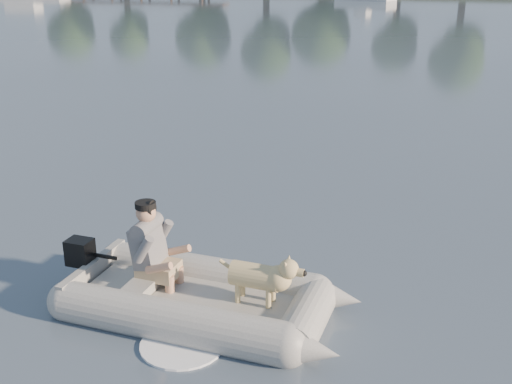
% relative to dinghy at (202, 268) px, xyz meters
% --- Properties ---
extents(water, '(160.00, 160.00, 0.00)m').
position_rel_dinghy_xyz_m(water, '(0.02, -0.24, -0.54)').
color(water, slate).
rests_on(water, ground).
extents(dinghy, '(4.35, 2.97, 1.28)m').
position_rel_dinghy_xyz_m(dinghy, '(0.00, 0.00, 0.00)').
color(dinghy, gray).
rests_on(dinghy, water).
extents(man, '(0.70, 0.61, 0.99)m').
position_rel_dinghy_xyz_m(man, '(-0.64, 0.09, 0.17)').
color(man, slate).
rests_on(man, dinghy).
extents(dog, '(0.87, 0.36, 0.57)m').
position_rel_dinghy_xyz_m(dog, '(0.60, 0.01, -0.06)').
color(dog, tan).
rests_on(dog, dinghy).
extents(outboard_motor, '(0.40, 0.29, 0.72)m').
position_rel_dinghy_xyz_m(outboard_motor, '(-1.52, 0.10, -0.25)').
color(outboard_motor, black).
rests_on(outboard_motor, dinghy).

